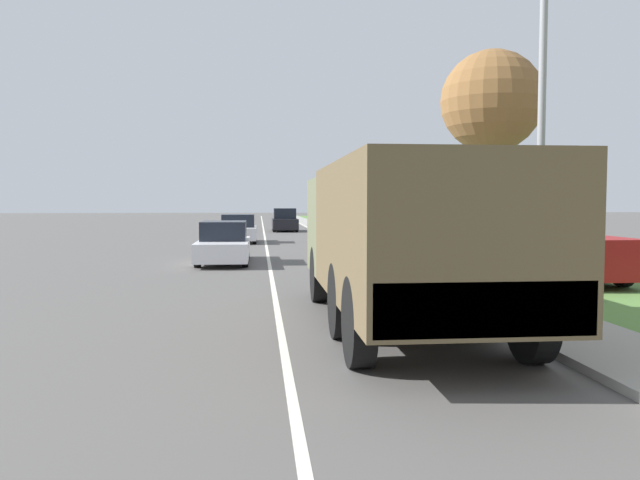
{
  "coord_description": "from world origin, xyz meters",
  "views": [
    {
      "loc": [
        -0.34,
        2.85,
        2.1
      ],
      "look_at": [
        0.82,
        14.74,
        1.38
      ],
      "focal_mm": 35.0,
      "sensor_mm": 36.0,
      "label": 1
    }
  ],
  "objects_px": {
    "car_second_ahead": "(238,230)",
    "pickup_truck": "(549,247)",
    "lamp_post": "(532,73)",
    "military_truck": "(403,233)",
    "car_third_ahead": "(285,221)",
    "car_nearest_ahead": "(224,244)"
  },
  "relations": [
    {
      "from": "pickup_truck",
      "to": "lamp_post",
      "type": "relative_size",
      "value": 0.77
    },
    {
      "from": "lamp_post",
      "to": "pickup_truck",
      "type": "bearing_deg",
      "value": 60.89
    },
    {
      "from": "car_second_ahead",
      "to": "lamp_post",
      "type": "bearing_deg",
      "value": -74.8
    },
    {
      "from": "military_truck",
      "to": "car_second_ahead",
      "type": "xyz_separation_m",
      "value": [
        -3.48,
        22.65,
        -0.92
      ]
    },
    {
      "from": "car_second_ahead",
      "to": "pickup_truck",
      "type": "height_order",
      "value": "pickup_truck"
    },
    {
      "from": "car_second_ahead",
      "to": "car_third_ahead",
      "type": "height_order",
      "value": "car_third_ahead"
    },
    {
      "from": "car_second_ahead",
      "to": "pickup_truck",
      "type": "bearing_deg",
      "value": -60.81
    },
    {
      "from": "military_truck",
      "to": "pickup_truck",
      "type": "xyz_separation_m",
      "value": [
        5.64,
        6.33,
        -0.72
      ]
    },
    {
      "from": "car_nearest_ahead",
      "to": "military_truck",
      "type": "bearing_deg",
      "value": -72.72
    },
    {
      "from": "car_nearest_ahead",
      "to": "lamp_post",
      "type": "relative_size",
      "value": 0.67
    },
    {
      "from": "military_truck",
      "to": "lamp_post",
      "type": "distance_m",
      "value": 3.84
    },
    {
      "from": "car_third_ahead",
      "to": "lamp_post",
      "type": "distance_m",
      "value": 34.84
    },
    {
      "from": "pickup_truck",
      "to": "car_second_ahead",
      "type": "bearing_deg",
      "value": 119.19
    },
    {
      "from": "military_truck",
      "to": "lamp_post",
      "type": "relative_size",
      "value": 1.1
    },
    {
      "from": "car_third_ahead",
      "to": "lamp_post",
      "type": "xyz_separation_m",
      "value": [
        3.02,
        -34.51,
        3.68
      ]
    },
    {
      "from": "car_third_ahead",
      "to": "lamp_post",
      "type": "relative_size",
      "value": 0.56
    },
    {
      "from": "military_truck",
      "to": "car_second_ahead",
      "type": "relative_size",
      "value": 2.04
    },
    {
      "from": "car_second_ahead",
      "to": "pickup_truck",
      "type": "xyz_separation_m",
      "value": [
        9.12,
        -16.32,
        0.19
      ]
    },
    {
      "from": "military_truck",
      "to": "car_nearest_ahead",
      "type": "distance_m",
      "value": 12.22
    },
    {
      "from": "car_nearest_ahead",
      "to": "lamp_post",
      "type": "bearing_deg",
      "value": -60.87
    },
    {
      "from": "military_truck",
      "to": "pickup_truck",
      "type": "relative_size",
      "value": 1.42
    },
    {
      "from": "lamp_post",
      "to": "car_second_ahead",
      "type": "bearing_deg",
      "value": 105.2
    }
  ]
}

